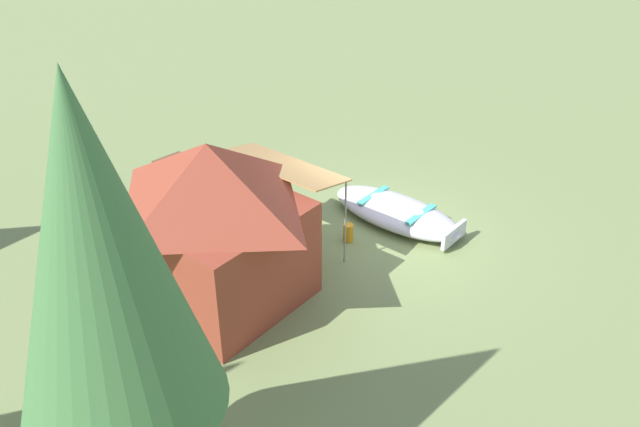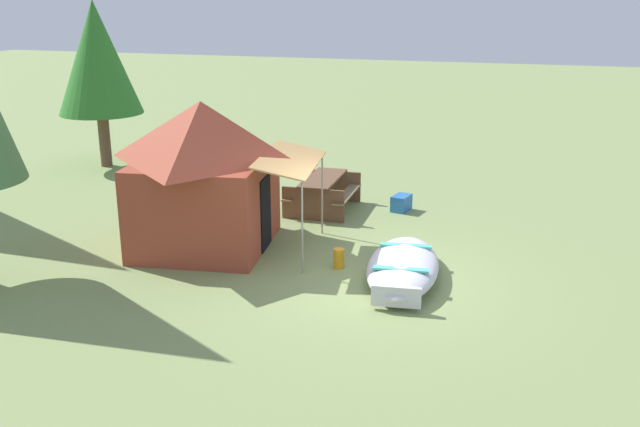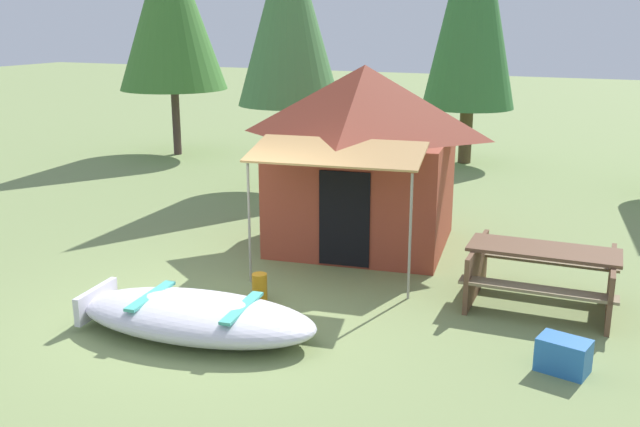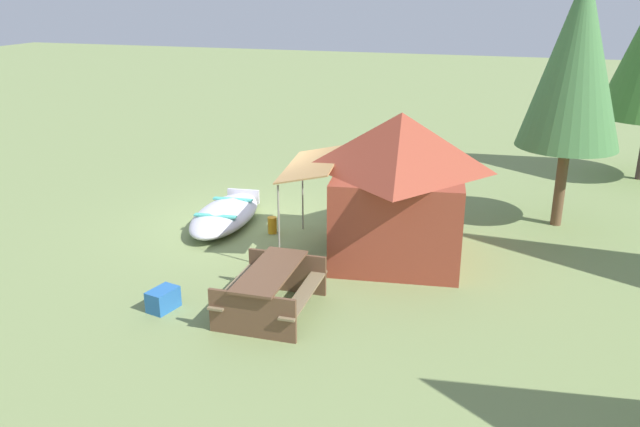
{
  "view_description": "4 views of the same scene",
  "coord_description": "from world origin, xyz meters",
  "px_view_note": "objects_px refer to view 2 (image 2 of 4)",
  "views": [
    {
      "loc": [
        -7.19,
        8.54,
        7.25
      ],
      "look_at": [
        0.08,
        1.62,
        1.19
      ],
      "focal_mm": 37.43,
      "sensor_mm": 36.0,
      "label": 1
    },
    {
      "loc": [
        -11.46,
        -2.64,
        4.91
      ],
      "look_at": [
        0.71,
        1.03,
        0.91
      ],
      "focal_mm": 40.15,
      "sensor_mm": 36.0,
      "label": 2
    },
    {
      "loc": [
        4.61,
        -7.1,
        3.59
      ],
      "look_at": [
        0.73,
        1.75,
        0.93
      ],
      "focal_mm": 39.95,
      "sensor_mm": 36.0,
      "label": 3
    },
    {
      "loc": [
        12.62,
        5.53,
        5.13
      ],
      "look_at": [
        1.06,
        1.89,
        0.83
      ],
      "focal_mm": 36.09,
      "sensor_mm": 36.0,
      "label": 4
    }
  ],
  "objects_px": {
    "fuel_can": "(339,258)",
    "picnic_table": "(323,190)",
    "beached_rowboat": "(403,266)",
    "pine_tree_back_left": "(97,58)",
    "cooler_box": "(401,203)",
    "canvas_cabin_tent": "(204,173)"
  },
  "relations": [
    {
      "from": "beached_rowboat",
      "to": "pine_tree_back_left",
      "type": "bearing_deg",
      "value": 58.87
    },
    {
      "from": "beached_rowboat",
      "to": "picnic_table",
      "type": "distance_m",
      "value": 4.4
    },
    {
      "from": "canvas_cabin_tent",
      "to": "beached_rowboat",
      "type": "bearing_deg",
      "value": -98.06
    },
    {
      "from": "beached_rowboat",
      "to": "fuel_can",
      "type": "height_order",
      "value": "beached_rowboat"
    },
    {
      "from": "fuel_can",
      "to": "picnic_table",
      "type": "bearing_deg",
      "value": 21.24
    },
    {
      "from": "canvas_cabin_tent",
      "to": "fuel_can",
      "type": "bearing_deg",
      "value": -97.69
    },
    {
      "from": "picnic_table",
      "to": "canvas_cabin_tent",
      "type": "bearing_deg",
      "value": 153.42
    },
    {
      "from": "pine_tree_back_left",
      "to": "canvas_cabin_tent",
      "type": "bearing_deg",
      "value": -132.95
    },
    {
      "from": "canvas_cabin_tent",
      "to": "cooler_box",
      "type": "height_order",
      "value": "canvas_cabin_tent"
    },
    {
      "from": "picnic_table",
      "to": "cooler_box",
      "type": "distance_m",
      "value": 1.84
    },
    {
      "from": "picnic_table",
      "to": "cooler_box",
      "type": "relative_size",
      "value": 3.67
    },
    {
      "from": "beached_rowboat",
      "to": "cooler_box",
      "type": "height_order",
      "value": "beached_rowboat"
    },
    {
      "from": "pine_tree_back_left",
      "to": "beached_rowboat",
      "type": "bearing_deg",
      "value": -121.13
    },
    {
      "from": "beached_rowboat",
      "to": "pine_tree_back_left",
      "type": "xyz_separation_m",
      "value": [
        5.9,
        9.77,
        2.83
      ]
    },
    {
      "from": "beached_rowboat",
      "to": "cooler_box",
      "type": "bearing_deg",
      "value": 10.95
    },
    {
      "from": "beached_rowboat",
      "to": "canvas_cabin_tent",
      "type": "distance_m",
      "value": 4.28
    },
    {
      "from": "picnic_table",
      "to": "fuel_can",
      "type": "height_order",
      "value": "picnic_table"
    },
    {
      "from": "picnic_table",
      "to": "cooler_box",
      "type": "xyz_separation_m",
      "value": [
        0.45,
        -1.76,
        -0.3
      ]
    },
    {
      "from": "canvas_cabin_tent",
      "to": "picnic_table",
      "type": "relative_size",
      "value": 2.03
    },
    {
      "from": "cooler_box",
      "to": "fuel_can",
      "type": "distance_m",
      "value": 3.87
    },
    {
      "from": "beached_rowboat",
      "to": "pine_tree_back_left",
      "type": "height_order",
      "value": "pine_tree_back_left"
    },
    {
      "from": "picnic_table",
      "to": "fuel_can",
      "type": "relative_size",
      "value": 5.16
    }
  ]
}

